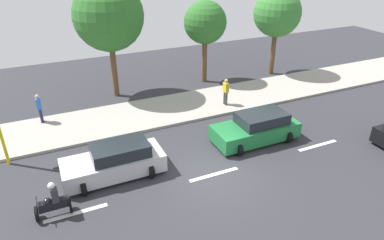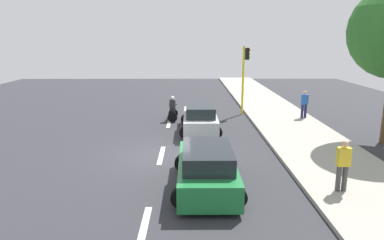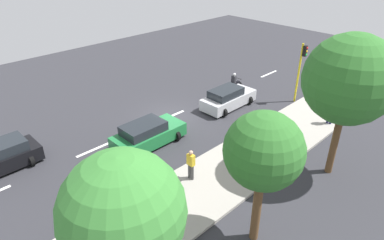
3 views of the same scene
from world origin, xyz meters
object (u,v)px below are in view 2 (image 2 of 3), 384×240
Objects in this scene: motorcycle at (173,110)px; pedestrian_near_signal at (304,103)px; car_silver at (200,119)px; pedestrian_by_tree at (343,164)px; car_green at (207,168)px; traffic_light_corner at (245,70)px.

motorcycle is 8.15m from pedestrian_near_signal.
car_silver is 2.61× the size of pedestrian_by_tree.
car_green is 12.39m from traffic_light_corner.
traffic_light_corner reaches higher than car_silver.
pedestrian_near_signal is at bearing 22.50° from car_silver.
motorcycle is at bearing 118.91° from pedestrian_by_tree.
pedestrian_by_tree reaches higher than car_green.
car_silver is at bearing 118.31° from pedestrian_by_tree.
pedestrian_by_tree is 12.58m from traffic_light_corner.
car_silver is 7.07m from pedestrian_near_signal.
pedestrian_near_signal and pedestrian_by_tree have the same top height.
traffic_light_corner is (3.05, 11.80, 2.22)m from car_green.
pedestrian_near_signal is at bearing -26.21° from traffic_light_corner.
motorcycle is at bearing 120.62° from car_silver.
motorcycle is 5.45m from traffic_light_corner.
traffic_light_corner reaches higher than car_green.
traffic_light_corner is (4.65, 1.69, 2.29)m from motorcycle.
pedestrian_by_tree reaches higher than car_silver.
pedestrian_by_tree is at bearing -7.65° from car_green.
car_green and car_silver have the same top height.
car_green is 1.00× the size of traffic_light_corner.
motorcycle reaches higher than car_green.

